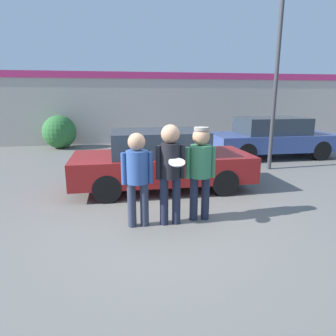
{
  "coord_description": "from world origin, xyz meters",
  "views": [
    {
      "loc": [
        -0.83,
        -4.95,
        2.25
      ],
      "look_at": [
        0.09,
        0.2,
        0.98
      ],
      "focal_mm": 32.0,
      "sensor_mm": 36.0,
      "label": 1
    }
  ],
  "objects_px": {
    "parked_car_far": "(272,137)",
    "street_lamp": "(285,38)",
    "person_middle_with_frisbee": "(170,166)",
    "parked_car_near": "(161,160)",
    "shrub": "(59,132)",
    "person_right": "(200,165)",
    "person_left": "(137,172)"
  },
  "relations": [
    {
      "from": "person_left",
      "to": "street_lamp",
      "type": "height_order",
      "value": "street_lamp"
    },
    {
      "from": "street_lamp",
      "to": "parked_car_far",
      "type": "bearing_deg",
      "value": 64.13
    },
    {
      "from": "parked_car_near",
      "to": "street_lamp",
      "type": "distance_m",
      "value": 5.13
    },
    {
      "from": "parked_car_near",
      "to": "street_lamp",
      "type": "xyz_separation_m",
      "value": [
        3.82,
        1.4,
        3.13
      ]
    },
    {
      "from": "shrub",
      "to": "person_right",
      "type": "bearing_deg",
      "value": -65.86
    },
    {
      "from": "person_middle_with_frisbee",
      "to": "parked_car_near",
      "type": "bearing_deg",
      "value": 85.53
    },
    {
      "from": "person_middle_with_frisbee",
      "to": "parked_car_far",
      "type": "height_order",
      "value": "person_middle_with_frisbee"
    },
    {
      "from": "person_right",
      "to": "street_lamp",
      "type": "xyz_separation_m",
      "value": [
        3.42,
        3.43,
        2.81
      ]
    },
    {
      "from": "parked_car_far",
      "to": "street_lamp",
      "type": "bearing_deg",
      "value": -115.87
    },
    {
      "from": "person_left",
      "to": "shrub",
      "type": "distance_m",
      "value": 9.14
    },
    {
      "from": "parked_car_far",
      "to": "street_lamp",
      "type": "relative_size",
      "value": 0.71
    },
    {
      "from": "person_middle_with_frisbee",
      "to": "parked_car_far",
      "type": "xyz_separation_m",
      "value": [
        4.84,
        5.31,
        -0.32
      ]
    },
    {
      "from": "parked_car_near",
      "to": "parked_car_far",
      "type": "distance_m",
      "value": 5.65
    },
    {
      "from": "person_middle_with_frisbee",
      "to": "parked_car_near",
      "type": "distance_m",
      "value": 2.18
    },
    {
      "from": "person_middle_with_frisbee",
      "to": "street_lamp",
      "type": "bearing_deg",
      "value": 41.6
    },
    {
      "from": "street_lamp",
      "to": "shrub",
      "type": "xyz_separation_m",
      "value": [
        -7.28,
        5.19,
        -3.13
      ]
    },
    {
      "from": "parked_car_near",
      "to": "parked_car_far",
      "type": "relative_size",
      "value": 0.94
    },
    {
      "from": "person_right",
      "to": "street_lamp",
      "type": "relative_size",
      "value": 0.27
    },
    {
      "from": "person_middle_with_frisbee",
      "to": "parked_car_near",
      "type": "xyz_separation_m",
      "value": [
        0.17,
        2.14,
        -0.35
      ]
    },
    {
      "from": "person_middle_with_frisbee",
      "to": "shrub",
      "type": "height_order",
      "value": "person_middle_with_frisbee"
    },
    {
      "from": "person_right",
      "to": "shrub",
      "type": "relative_size",
      "value": 1.19
    },
    {
      "from": "parked_car_near",
      "to": "shrub",
      "type": "distance_m",
      "value": 7.44
    },
    {
      "from": "person_left",
      "to": "shrub",
      "type": "relative_size",
      "value": 1.15
    },
    {
      "from": "person_middle_with_frisbee",
      "to": "person_right",
      "type": "xyz_separation_m",
      "value": [
        0.57,
        0.11,
        -0.03
      ]
    },
    {
      "from": "street_lamp",
      "to": "parked_car_near",
      "type": "bearing_deg",
      "value": -159.92
    },
    {
      "from": "person_middle_with_frisbee",
      "to": "street_lamp",
      "type": "distance_m",
      "value": 6.01
    },
    {
      "from": "person_right",
      "to": "shrub",
      "type": "height_order",
      "value": "person_right"
    },
    {
      "from": "person_middle_with_frisbee",
      "to": "street_lamp",
      "type": "xyz_separation_m",
      "value": [
        3.99,
        3.54,
        2.78
      ]
    },
    {
      "from": "parked_car_near",
      "to": "shrub",
      "type": "relative_size",
      "value": 2.98
    },
    {
      "from": "person_right",
      "to": "parked_car_near",
      "type": "height_order",
      "value": "person_right"
    },
    {
      "from": "parked_car_far",
      "to": "street_lamp",
      "type": "height_order",
      "value": "street_lamp"
    },
    {
      "from": "shrub",
      "to": "street_lamp",
      "type": "bearing_deg",
      "value": -35.47
    }
  ]
}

